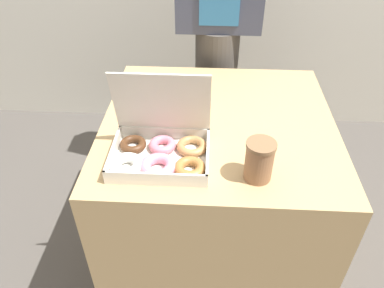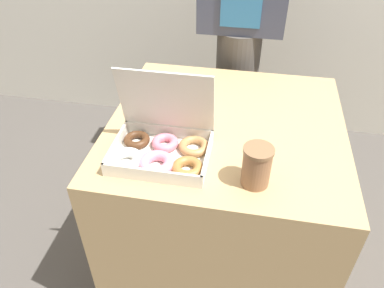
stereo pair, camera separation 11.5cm
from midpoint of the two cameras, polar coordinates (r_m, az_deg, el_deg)
ground_plane at (r=1.92m, az=1.25°, el=-15.74°), size 14.00×14.00×0.00m
table at (r=1.63m, az=1.43°, el=-7.74°), size 0.85×0.84×0.77m
donut_box at (r=1.19m, az=-7.70°, el=-1.01°), size 0.33×0.26×0.28m
coffee_cup at (r=1.11m, az=7.30°, el=-2.63°), size 0.09×0.09×0.13m
person_customer at (r=1.82m, az=2.20°, el=19.06°), size 0.39×0.23×1.71m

